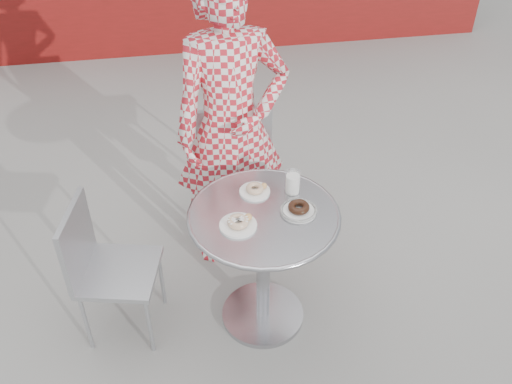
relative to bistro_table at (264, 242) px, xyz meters
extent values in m
plane|color=gray|center=(0.02, -0.02, -0.57)|extent=(60.00, 60.00, 0.00)
cube|color=maroon|center=(0.02, 3.66, -0.07)|extent=(6.02, 0.20, 1.00)
cylinder|color=#B7B6BB|center=(0.00, 0.00, -0.56)|extent=(0.46, 0.46, 0.03)
cylinder|color=#B7B6BB|center=(0.00, 0.00, -0.19)|extent=(0.07, 0.07, 0.73)
cylinder|color=#B7B6BB|center=(0.00, 0.00, 0.17)|extent=(0.73, 0.73, 0.02)
torus|color=#B7B6BB|center=(0.00, 0.00, 0.17)|extent=(0.75, 0.75, 0.02)
cube|color=#A9ACB1|center=(-0.05, 0.94, -0.10)|extent=(0.45, 0.45, 0.03)
cube|color=#A9ACB1|center=(-0.04, 0.72, 0.14)|extent=(0.44, 0.04, 0.44)
cube|color=#A9ACB1|center=(-0.74, 0.07, -0.16)|extent=(0.46, 0.46, 0.03)
cube|color=#A9ACB1|center=(-0.92, 0.11, 0.05)|extent=(0.11, 0.38, 0.39)
imported|color=red|center=(-0.07, 0.60, 0.32)|extent=(0.70, 0.52, 1.78)
cylinder|color=white|center=(-0.02, 0.17, 0.19)|extent=(0.16, 0.16, 0.01)
torus|color=#B77646|center=(-0.02, 0.17, 0.21)|extent=(0.09, 0.09, 0.03)
sphere|color=#B77A3F|center=(0.03, 0.18, 0.21)|extent=(0.03, 0.03, 0.03)
cylinder|color=white|center=(-0.14, -0.07, 0.19)|extent=(0.18, 0.18, 0.01)
torus|color=#B77646|center=(-0.14, -0.07, 0.21)|extent=(0.10, 0.10, 0.03)
sphere|color=#B77A3F|center=(-0.08, -0.05, 0.22)|extent=(0.04, 0.04, 0.04)
cylinder|color=white|center=(0.17, -0.01, 0.19)|extent=(0.18, 0.18, 0.01)
torus|color=black|center=(0.17, -0.01, 0.21)|extent=(0.11, 0.11, 0.04)
torus|color=black|center=(0.17, -0.01, 0.20)|extent=(0.18, 0.18, 0.02)
cylinder|color=white|center=(0.17, 0.14, 0.24)|extent=(0.07, 0.07, 0.10)
cylinder|color=white|center=(0.17, 0.14, 0.25)|extent=(0.08, 0.08, 0.12)
camera|label=1|loc=(-0.39, -2.06, 1.98)|focal=40.00mm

